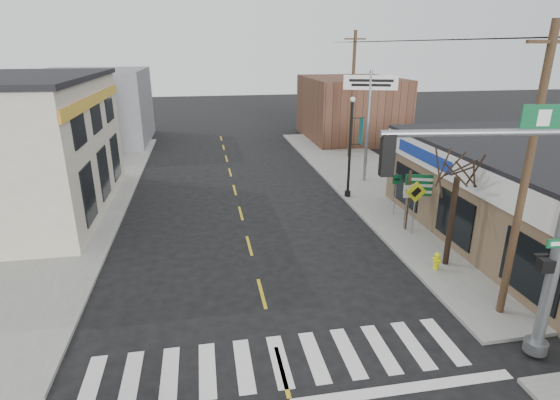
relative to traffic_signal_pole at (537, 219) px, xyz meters
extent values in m
plane|color=black|center=(-6.38, 0.63, -4.25)|extent=(140.00, 140.00, 0.00)
cube|color=gray|center=(2.62, 13.63, -4.18)|extent=(6.00, 38.00, 0.13)
cube|color=gray|center=(-15.38, 13.63, -4.18)|extent=(6.00, 38.00, 0.13)
cube|color=gold|center=(-6.38, 8.63, -4.24)|extent=(0.12, 56.00, 0.01)
cube|color=silver|center=(-6.38, 1.03, -4.24)|extent=(11.00, 2.20, 0.01)
cube|color=brown|center=(5.62, 30.63, -1.45)|extent=(8.00, 10.00, 5.60)
cube|color=slate|center=(-17.38, 32.63, -1.05)|extent=(9.00, 10.00, 6.40)
cylinder|color=gray|center=(0.82, 0.00, -0.75)|extent=(0.31, 0.31, 6.73)
cylinder|color=gray|center=(-1.64, 0.00, 2.17)|extent=(4.94, 0.18, 0.18)
cube|color=black|center=(-3.91, 0.00, 1.66)|extent=(0.31, 0.25, 1.01)
cube|color=#0C512A|center=(-0.30, 0.00, 2.50)|extent=(1.07, 0.05, 0.62)
cube|color=black|center=(0.57, -0.05, -1.37)|extent=(0.36, 0.29, 0.36)
cube|color=#463220|center=(1.08, 8.89, -2.69)|extent=(0.10, 0.10, 2.85)
cube|color=#463220|center=(2.41, 8.89, -2.69)|extent=(0.10, 0.10, 2.85)
cube|color=#064E24|center=(1.74, 8.83, -1.98)|extent=(1.63, 0.05, 1.02)
cylinder|color=#DFE70C|center=(0.51, 4.97, -3.83)|extent=(0.20, 0.20, 0.57)
sphere|color=#DFE70C|center=(0.51, 4.97, -3.52)|extent=(0.22, 0.22, 0.22)
cylinder|color=gray|center=(1.11, 8.28, -2.95)|extent=(0.06, 0.06, 2.33)
cube|color=#BCC015|center=(1.11, 8.25, -2.07)|extent=(0.99, 0.03, 0.99)
cylinder|color=black|center=(-0.08, 13.93, -1.40)|extent=(0.15, 0.15, 5.43)
sphere|color=silver|center=(-0.08, 13.93, 1.36)|extent=(0.29, 0.29, 0.29)
cube|color=#115353|center=(0.50, 13.93, -0.36)|extent=(0.02, 0.57, 1.46)
cylinder|color=gray|center=(1.99, 16.76, -0.69)|extent=(0.20, 0.20, 6.85)
cube|color=silver|center=(1.99, 16.76, 2.00)|extent=(3.22, 0.18, 0.86)
cylinder|color=black|center=(1.12, 5.34, -2.32)|extent=(0.22, 0.22, 3.59)
ellipsoid|color=#1B3213|center=(3.59, 5.03, -3.58)|extent=(1.43, 1.43, 1.07)
ellipsoid|color=black|center=(4.52, 6.65, -3.76)|extent=(0.96, 0.96, 0.72)
cylinder|color=#43351E|center=(1.12, 1.97, 0.32)|extent=(0.23, 0.23, 8.89)
cube|color=#43351E|center=(1.12, 1.97, 4.19)|extent=(1.55, 0.10, 0.10)
cylinder|color=#3C231A|center=(3.12, 23.14, 0.51)|extent=(0.24, 0.24, 9.27)
cube|color=#3C231A|center=(3.12, 23.14, 4.54)|extent=(1.61, 0.10, 0.10)
camera|label=1|loc=(-8.13, -8.82, 4.09)|focal=28.00mm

